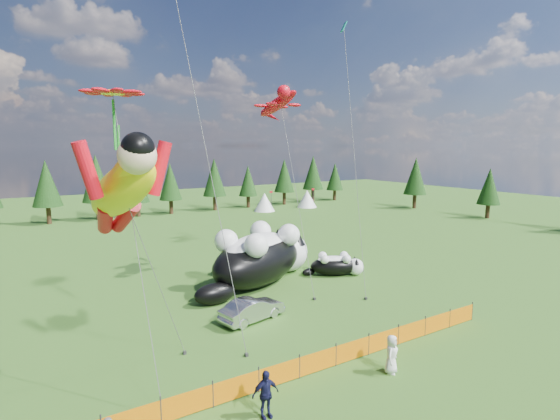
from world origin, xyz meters
The scene contains 13 objects.
ground centered at (0.00, 0.00, 0.00)m, with size 160.00×160.00×0.00m, color #0E370A.
safety_fence centered at (0.00, -3.00, 0.50)m, with size 22.06×0.06×1.10m.
tree_line centered at (0.00, 45.00, 4.00)m, with size 90.00×4.00×8.00m, color black, non-canonical shape.
festival_tents centered at (11.00, 40.00, 1.40)m, with size 50.00×3.20×2.80m, color white, non-canonical shape.
cat_large centered at (4.21, 9.41, 2.02)m, with size 11.04×7.49×4.24m.
cat_small centered at (10.02, 8.01, 0.83)m, with size 4.43×3.25×1.75m.
car centered at (0.28, 3.64, 0.66)m, with size 1.39×3.99×1.32m, color silver.
spectator_c centered at (-3.60, -4.58, 0.91)m, with size 1.07×0.55×1.82m, color #131436.
spectator_e centered at (2.70, -4.75, 0.86)m, with size 0.84×0.55×1.73m, color silver.
superhero_kite centered at (-7.53, -1.10, 8.35)m, with size 6.03×6.03×11.10m.
gecko_kite centered at (6.87, 11.54, 13.08)m, with size 3.84×10.49×15.16m.
flower_kite centered at (-6.80, 3.19, 12.07)m, with size 3.37×7.46×13.36m.
diamond_kite_b centered at (11.65, 9.51, 18.03)m, with size 4.02×7.79×20.48m.
Camera 1 is at (-10.98, -17.43, 9.91)m, focal length 28.00 mm.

